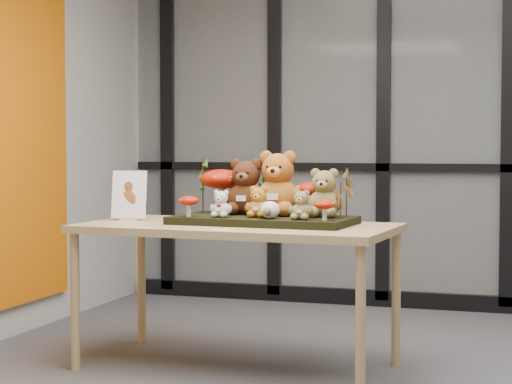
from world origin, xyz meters
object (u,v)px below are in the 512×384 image
(bear_beige_small, at_px, (301,203))
(mushroom_front_left, at_px, (189,205))
(bear_small_yellow, at_px, (258,200))
(mushroom_back_right, at_px, (312,197))
(bear_white_bow, at_px, (221,202))
(sign_holder, at_px, (129,197))
(bear_brown_medium, at_px, (246,184))
(diorama_tray, at_px, (263,220))
(display_table, at_px, (237,236))
(plush_cream_hedgehog, at_px, (270,209))
(mushroom_back_left, at_px, (221,189))
(bear_tan_back, at_px, (324,190))
(mushroom_front_right, at_px, (325,209))
(bear_pooh_yellow, at_px, (278,180))

(bear_beige_small, relative_size, mushroom_front_left, 1.38)
(bear_small_yellow, height_order, mushroom_back_right, mushroom_back_right)
(bear_white_bow, height_order, sign_holder, sign_holder)
(bear_brown_medium, height_order, sign_holder, bear_brown_medium)
(diorama_tray, bearing_deg, display_table, -153.43)
(bear_small_yellow, distance_m, plush_cream_hedgehog, 0.12)
(bear_small_yellow, height_order, bear_beige_small, bear_small_yellow)
(sign_holder, bearing_deg, bear_small_yellow, -17.22)
(display_table, distance_m, bear_small_yellow, 0.24)
(bear_white_bow, relative_size, mushroom_back_right, 0.79)
(bear_small_yellow, bearing_deg, mushroom_front_left, -164.99)
(diorama_tray, bearing_deg, bear_beige_small, -26.80)
(mushroom_back_left, relative_size, mushroom_front_left, 2.21)
(diorama_tray, relative_size, bear_tan_back, 3.36)
(bear_beige_small, distance_m, mushroom_back_right, 0.30)
(display_table, distance_m, bear_white_bow, 0.21)
(mushroom_back_right, height_order, sign_holder, sign_holder)
(bear_white_bow, xyz_separation_m, mushroom_front_left, (-0.18, -0.02, -0.02))
(bear_tan_back, relative_size, mushroom_front_right, 2.43)
(diorama_tray, bearing_deg, mushroom_back_right, 35.61)
(bear_tan_back, bearing_deg, mushroom_back_right, 137.56)
(plush_cream_hedgehog, relative_size, sign_holder, 0.36)
(bear_tan_back, xyz_separation_m, bear_white_bow, (-0.52, -0.18, -0.06))
(mushroom_back_right, bearing_deg, display_table, -151.22)
(bear_small_yellow, bearing_deg, plush_cream_hedgehog, -34.51)
(diorama_tray, distance_m, bear_white_bow, 0.26)
(diorama_tray, height_order, bear_beige_small, bear_beige_small)
(bear_tan_back, relative_size, mushroom_back_left, 1.05)
(bear_brown_medium, bearing_deg, bear_beige_small, -30.31)
(bear_pooh_yellow, relative_size, bear_small_yellow, 2.12)
(mushroom_front_right, bearing_deg, bear_small_yellow, 165.58)
(mushroom_back_left, xyz_separation_m, mushroom_back_right, (0.55, -0.04, -0.03))
(bear_beige_small, xyz_separation_m, sign_holder, (-1.06, 0.16, 0.00))
(diorama_tray, xyz_separation_m, mushroom_back_right, (0.24, 0.15, 0.12))
(bear_small_yellow, height_order, plush_cream_hedgehog, bear_small_yellow)
(mushroom_front_right, bearing_deg, mushroom_back_right, 114.94)
(bear_brown_medium, xyz_separation_m, sign_holder, (-0.67, -0.10, -0.08))
(diorama_tray, distance_m, mushroom_back_left, 0.39)
(bear_pooh_yellow, distance_m, sign_holder, 0.87)
(bear_small_yellow, xyz_separation_m, bear_beige_small, (0.26, -0.07, -0.01))
(bear_tan_back, xyz_separation_m, bear_beige_small, (-0.07, -0.20, -0.06))
(mushroom_front_left, height_order, sign_holder, sign_holder)
(display_table, bearing_deg, bear_brown_medium, 95.21)
(display_table, bearing_deg, sign_holder, 178.33)
(bear_pooh_yellow, height_order, bear_beige_small, bear_pooh_yellow)
(mushroom_back_right, height_order, mushroom_front_left, mushroom_back_right)
(bear_white_bow, relative_size, plush_cream_hedgehog, 1.59)
(plush_cream_hedgehog, bearing_deg, mushroom_back_right, 65.96)
(bear_tan_back, height_order, mushroom_front_right, bear_tan_back)
(bear_small_yellow, distance_m, mushroom_front_left, 0.38)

